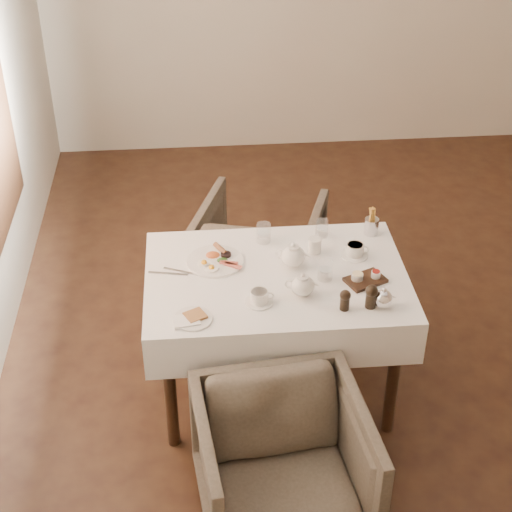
{
  "coord_description": "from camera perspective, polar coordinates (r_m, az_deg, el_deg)",
  "views": [
    {
      "loc": [
        -1.12,
        -3.58,
        2.97
      ],
      "look_at": [
        -0.85,
        -0.41,
        0.82
      ],
      "focal_mm": 55.0,
      "sensor_mm": 36.0,
      "label": 1
    }
  ],
  "objects": [
    {
      "name": "condiment_board",
      "position": [
        3.8,
        7.93,
        -1.65
      ],
      "size": [
        0.22,
        0.19,
        0.05
      ],
      "rotation": [
        0.0,
        0.0,
        0.42
      ],
      "color": "black",
      "rests_on": "table"
    },
    {
      "name": "teacup_near",
      "position": [
        3.63,
        0.24,
        -3.04
      ],
      "size": [
        0.13,
        0.13,
        0.06
      ],
      "rotation": [
        0.0,
        0.0,
        -0.1
      ],
      "color": "white",
      "rests_on": "table"
    },
    {
      "name": "teapot_front",
      "position": [
        3.66,
        3.41,
        -2.06
      ],
      "size": [
        0.17,
        0.15,
        0.12
      ],
      "primitive_type": null,
      "rotation": [
        0.0,
        0.0,
        -0.2
      ],
      "color": "white",
      "rests_on": "table"
    },
    {
      "name": "pepper_mill_left",
      "position": [
        3.6,
        6.49,
        -3.19
      ],
      "size": [
        0.06,
        0.06,
        0.11
      ],
      "primitive_type": null,
      "rotation": [
        0.0,
        0.0,
        -0.11
      ],
      "color": "black",
      "rests_on": "table"
    },
    {
      "name": "pepper_mill_right",
      "position": [
        3.62,
        8.38,
        -2.92
      ],
      "size": [
        0.06,
        0.06,
        0.12
      ],
      "primitive_type": null,
      "rotation": [
        0.0,
        0.0,
        0.08
      ],
      "color": "black",
      "rests_on": "table"
    },
    {
      "name": "cutlery_knife",
      "position": [
        3.85,
        -6.41,
        -1.27
      ],
      "size": [
        0.2,
        0.06,
        0.0
      ],
      "primitive_type": "cube",
      "rotation": [
        0.0,
        0.0,
        1.37
      ],
      "color": "silver",
      "rests_on": "table"
    },
    {
      "name": "armchair_far",
      "position": [
        4.75,
        0.27,
        0.23
      ],
      "size": [
        0.9,
        0.91,
        0.66
      ],
      "primitive_type": "imported",
      "rotation": [
        0.0,
        0.0,
        2.81
      ],
      "color": "#463D33",
      "rests_on": "ground"
    },
    {
      "name": "fries_cup",
      "position": [
        4.14,
        8.43,
        2.45
      ],
      "size": [
        0.07,
        0.07,
        0.16
      ],
      "rotation": [
        0.0,
        0.0,
        0.31
      ],
      "color": "silver",
      "rests_on": "table"
    },
    {
      "name": "glass_right",
      "position": [
        4.11,
        4.82,
        2.04
      ],
      "size": [
        0.08,
        0.08,
        0.09
      ],
      "primitive_type": "cylinder",
      "rotation": [
        0.0,
        0.0,
        -0.18
      ],
      "color": "silver",
      "rests_on": "table"
    },
    {
      "name": "armchair_near",
      "position": [
        3.49,
        1.97,
        -15.19
      ],
      "size": [
        0.78,
        0.8,
        0.66
      ],
      "primitive_type": "imported",
      "rotation": [
        0.0,
        0.0,
        0.11
      ],
      "color": "#463D33",
      "rests_on": "ground"
    },
    {
      "name": "creamer",
      "position": [
        3.97,
        4.28,
        0.78
      ],
      "size": [
        0.09,
        0.09,
        0.08
      ],
      "primitive_type": "cylinder",
      "rotation": [
        0.0,
        0.0,
        -0.42
      ],
      "color": "white",
      "rests_on": "table"
    },
    {
      "name": "teapot_centre",
      "position": [
        3.85,
        2.71,
        0.11
      ],
      "size": [
        0.2,
        0.17,
        0.13
      ],
      "primitive_type": null,
      "rotation": [
        0.0,
        0.0,
        -0.27
      ],
      "color": "white",
      "rests_on": "table"
    },
    {
      "name": "glass_mid",
      "position": [
        3.78,
        5.07,
        -1.01
      ],
      "size": [
        0.07,
        0.07,
        0.1
      ],
      "primitive_type": "cylinder",
      "rotation": [
        0.0,
        0.0,
        -0.03
      ],
      "color": "silver",
      "rests_on": "table"
    },
    {
      "name": "table",
      "position": [
        3.89,
        1.47,
        -2.78
      ],
      "size": [
        1.28,
        0.88,
        0.75
      ],
      "color": "black",
      "rests_on": "ground"
    },
    {
      "name": "silver_pot",
      "position": [
        3.63,
        9.25,
        -3.0
      ],
      "size": [
        0.13,
        0.11,
        0.11
      ],
      "primitive_type": null,
      "rotation": [
        0.0,
        0.0,
        -0.3
      ],
      "color": "white",
      "rests_on": "table"
    },
    {
      "name": "teacup_far",
      "position": [
        3.97,
        7.19,
        0.39
      ],
      "size": [
        0.14,
        0.14,
        0.07
      ],
      "rotation": [
        0.0,
        0.0,
        -0.21
      ],
      "color": "white",
      "rests_on": "table"
    },
    {
      "name": "breakfast_plate",
      "position": [
        3.91,
        -2.96,
        -0.29
      ],
      "size": [
        0.28,
        0.28,
        0.04
      ],
      "rotation": [
        0.0,
        0.0,
        0.05
      ],
      "color": "white",
      "rests_on": "table"
    },
    {
      "name": "glass_left",
      "position": [
        4.04,
        0.56,
        1.69
      ],
      "size": [
        0.1,
        0.1,
        0.1
      ],
      "primitive_type": "cylinder",
      "rotation": [
        0.0,
        0.0,
        0.39
      ],
      "color": "silver",
      "rests_on": "table"
    },
    {
      "name": "cutlery_fork",
      "position": [
        3.86,
        -5.46,
        -1.12
      ],
      "size": [
        0.18,
        0.09,
        0.0
      ],
      "primitive_type": "cube",
      "rotation": [
        0.0,
        0.0,
        1.15
      ],
      "color": "silver",
      "rests_on": "table"
    },
    {
      "name": "side_plate",
      "position": [
        3.55,
        -4.71,
        -4.58
      ],
      "size": [
        0.18,
        0.18,
        0.02
      ],
      "rotation": [
        0.0,
        0.0,
        0.27
      ],
      "color": "white",
      "rests_on": "table"
    }
  ]
}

